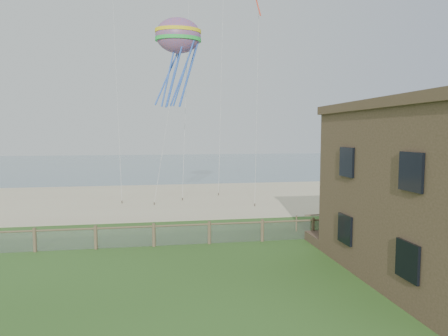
{
  "coord_description": "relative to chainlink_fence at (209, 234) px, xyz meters",
  "views": [
    {
      "loc": [
        -2.79,
        -15.32,
        6.05
      ],
      "look_at": [
        1.16,
        8.0,
        4.0
      ],
      "focal_mm": 32.0,
      "sensor_mm": 36.0,
      "label": 1
    }
  ],
  "objects": [
    {
      "name": "ocean",
      "position": [
        0.0,
        60.0,
        -0.55
      ],
      "size": [
        160.0,
        68.0,
        0.02
      ],
      "primitive_type": "cube",
      "color": "slate",
      "rests_on": "ground"
    },
    {
      "name": "ground",
      "position": [
        0.0,
        -6.0,
        -0.55
      ],
      "size": [
        160.0,
        160.0,
        0.0
      ],
      "primitive_type": "plane",
      "color": "#30531C",
      "rests_on": "ground"
    },
    {
      "name": "octopus_kite",
      "position": [
        -1.05,
        9.67,
        11.03
      ],
      "size": [
        4.2,
        3.7,
        7.18
      ],
      "primitive_type": null,
      "rotation": [
        0.0,
        0.0,
        0.43
      ],
      "color": "#E54624"
    },
    {
      "name": "sand_beach",
      "position": [
        0.0,
        16.0,
        -0.55
      ],
      "size": [
        72.0,
        20.0,
        0.02
      ],
      "primitive_type": "cube",
      "color": "#C7B590",
      "rests_on": "ground"
    },
    {
      "name": "motel_deck",
      "position": [
        13.0,
        -1.0,
        -0.3
      ],
      "size": [
        15.0,
        2.0,
        0.5
      ],
      "primitive_type": "cube",
      "color": "brown",
      "rests_on": "ground"
    },
    {
      "name": "picnic_table",
      "position": [
        7.11,
        -2.91,
        -0.2
      ],
      "size": [
        1.89,
        1.56,
        0.71
      ],
      "primitive_type": null,
      "rotation": [
        0.0,
        0.0,
        -0.19
      ],
      "color": "brown",
      "rests_on": "ground"
    },
    {
      "name": "chainlink_fence",
      "position": [
        0.0,
        0.0,
        0.0
      ],
      "size": [
        36.2,
        0.2,
        1.25
      ],
      "primitive_type": null,
      "color": "brown",
      "rests_on": "ground"
    }
  ]
}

